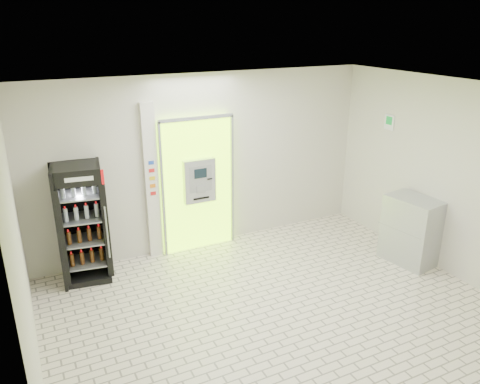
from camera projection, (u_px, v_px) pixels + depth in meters
ground at (279, 314)px, 6.39m from camera, size 6.00×6.00×0.00m
room_shell at (283, 188)px, 5.75m from camera, size 6.00×6.00×6.00m
atm_assembly at (197, 184)px, 7.93m from camera, size 1.30×0.24×2.33m
pillar at (152, 183)px, 7.59m from camera, size 0.22×0.11×2.60m
beverage_cooler at (82, 225)px, 7.03m from camera, size 0.77×0.72×1.83m
steel_cabinet at (411, 230)px, 7.63m from camera, size 0.69×0.91×1.11m
exit_sign at (389, 122)px, 8.07m from camera, size 0.02×0.22×0.26m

